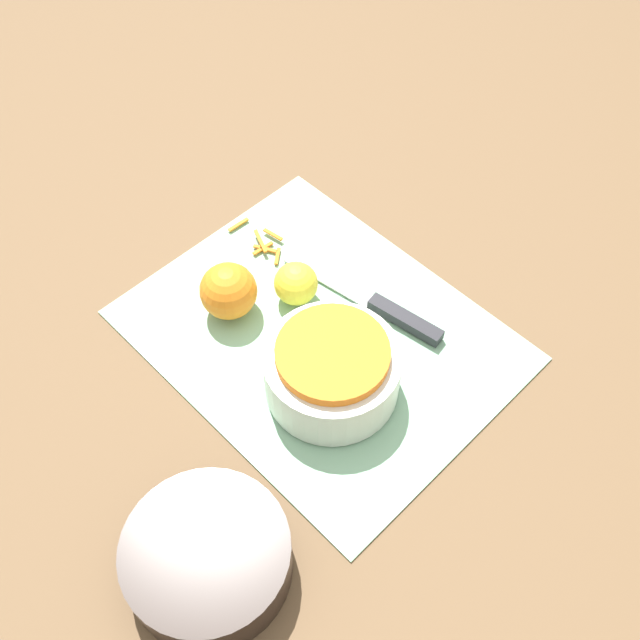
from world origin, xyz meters
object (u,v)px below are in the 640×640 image
(bowl_speckled, at_px, (332,369))
(orange_left, at_px, (228,291))
(bowl_dark, at_px, (208,558))
(knife, at_px, (388,311))
(lemon, at_px, (296,284))

(bowl_speckled, height_order, orange_left, bowl_speckled)
(bowl_dark, xyz_separation_m, knife, (0.09, -0.39, -0.02))
(knife, bearing_deg, bowl_speckled, 92.54)
(knife, bearing_deg, lemon, 23.75)
(lemon, bearing_deg, orange_left, 57.75)
(knife, relative_size, orange_left, 3.28)
(bowl_dark, relative_size, knife, 0.71)
(bowl_dark, height_order, orange_left, orange_left)
(orange_left, bearing_deg, lemon, -122.25)
(bowl_dark, relative_size, lemon, 3.01)
(lemon, bearing_deg, knife, -147.37)
(bowl_speckled, height_order, knife, bowl_speckled)
(bowl_dark, bearing_deg, bowl_speckled, -75.38)
(bowl_speckled, xyz_separation_m, bowl_dark, (-0.07, 0.25, -0.02))
(orange_left, distance_m, lemon, 0.09)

